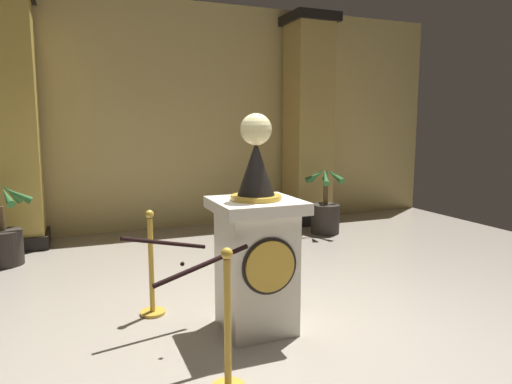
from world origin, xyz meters
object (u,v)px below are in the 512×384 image
Objects in this scene: pedestal_clock at (256,248)px; potted_palm_right at (325,211)px; potted_palm_left at (3,238)px; stanchion_near at (152,278)px; stanchion_far at (228,342)px.

potted_palm_right is at bearing 50.67° from pedestal_clock.
potted_palm_left is at bearing -179.98° from potted_palm_right.
pedestal_clock is at bearing -39.56° from stanchion_near.
stanchion_far is 0.89× the size of potted_palm_right.
pedestal_clock is 1.86× the size of stanchion_near.
pedestal_clock is at bearing 56.85° from stanchion_far.
stanchion_far is at bearing -64.77° from potted_palm_left.
pedestal_clock is 1.12m from stanchion_near.
potted_palm_right is (2.99, 3.81, 0.02)m from stanchion_far.
pedestal_clock is 1.68× the size of potted_palm_right.
potted_palm_right is (3.25, 2.32, 0.01)m from stanchion_near.
potted_palm_left is 4.78m from potted_palm_right.
potted_palm_right is at bearing 0.02° from potted_palm_left.
potted_palm_left is 0.97× the size of potted_palm_right.
stanchion_near is (-0.81, 0.67, -0.39)m from pedestal_clock.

